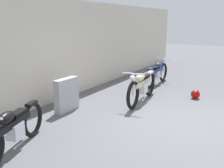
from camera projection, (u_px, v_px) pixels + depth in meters
name	position (u px, v px, depth m)	size (l,w,h in m)	color
ground_plane	(182.00, 123.00, 5.86)	(40.00, 40.00, 0.00)	#56565B
building_wall	(56.00, 50.00, 7.38)	(18.00, 0.30, 2.86)	beige
stone_marker	(67.00, 95.00, 6.56)	(0.74, 0.20, 0.85)	#9E9EA3
helmet	(195.00, 94.00, 7.66)	(0.27, 0.27, 0.27)	maroon
motorcycle_cream	(142.00, 86.00, 7.28)	(2.15, 0.60, 0.96)	black
motorcycle_blue	(157.00, 73.00, 9.32)	(1.99, 0.55, 0.89)	black
motorcycle_black	(13.00, 129.00, 4.46)	(1.93, 0.85, 0.90)	black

